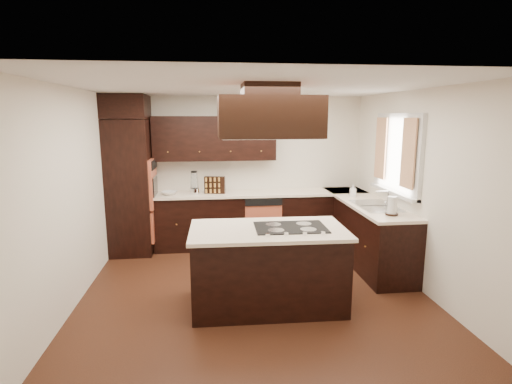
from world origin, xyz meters
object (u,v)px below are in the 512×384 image
at_px(oven_column, 131,187).
at_px(island, 268,269).
at_px(spice_rack, 215,185).
at_px(range_hood, 269,117).

relative_size(oven_column, island, 1.25).
bearing_deg(spice_rack, island, -62.11).
relative_size(oven_column, spice_rack, 6.29).
height_order(oven_column, island, oven_column).
bearing_deg(range_hood, oven_column, 129.74).
bearing_deg(oven_column, spice_rack, 2.29).
height_order(oven_column, range_hood, range_hood).
distance_m(island, range_hood, 1.73).
distance_m(range_hood, spice_rack, 2.61).
distance_m(oven_column, range_hood, 3.13).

